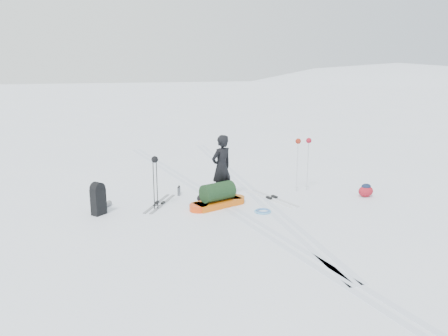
% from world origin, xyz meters
% --- Properties ---
extents(ground, '(200.00, 200.00, 0.00)m').
position_xyz_m(ground, '(0.00, 0.00, 0.00)').
color(ground, white).
rests_on(ground, ground).
extents(snow_hill_backdrop, '(359.50, 192.00, 162.45)m').
position_xyz_m(snow_hill_backdrop, '(62.69, 84.02, -69.02)').
color(snow_hill_backdrop, silver).
rests_on(snow_hill_backdrop, ground).
extents(ski_tracks, '(3.38, 17.97, 0.01)m').
position_xyz_m(ski_tracks, '(0.61, 0.88, 0.00)').
color(ski_tracks, silver).
rests_on(ski_tracks, ground).
extents(skier, '(0.76, 0.63, 1.80)m').
position_xyz_m(skier, '(0.13, 0.53, 0.90)').
color(skier, black).
rests_on(skier, ground).
extents(pulk_sled, '(1.74, 0.88, 0.64)m').
position_xyz_m(pulk_sled, '(-0.20, -0.03, 0.25)').
color(pulk_sled, '#D55A0C').
rests_on(pulk_sled, ground).
extents(expedition_rucksack, '(0.60, 0.90, 0.83)m').
position_xyz_m(expedition_rucksack, '(-3.14, 0.52, 0.38)').
color(expedition_rucksack, black).
rests_on(expedition_rucksack, ground).
extents(ski_poles_black, '(0.20, 0.17, 1.39)m').
position_xyz_m(ski_poles_black, '(-1.74, 0.35, 1.14)').
color(ski_poles_black, black).
rests_on(ski_poles_black, ground).
extents(ski_poles_silver, '(0.50, 0.18, 1.57)m').
position_xyz_m(ski_poles_silver, '(2.66, 0.45, 1.31)').
color(ski_poles_silver, silver).
rests_on(ski_poles_silver, ground).
extents(touring_skis_grey, '(1.19, 1.55, 0.06)m').
position_xyz_m(touring_skis_grey, '(-1.56, 0.75, 0.01)').
color(touring_skis_grey, '#9A9DA2').
rests_on(touring_skis_grey, ground).
extents(touring_skis_white, '(0.68, 1.97, 0.07)m').
position_xyz_m(touring_skis_white, '(1.44, 0.05, 0.02)').
color(touring_skis_white, white).
rests_on(touring_skis_white, ground).
extents(rope_coil, '(0.53, 0.53, 0.05)m').
position_xyz_m(rope_coil, '(0.69, -0.89, 0.03)').
color(rope_coil, '#5AA9DC').
rests_on(rope_coil, ground).
extents(small_daypack, '(0.49, 0.40, 0.38)m').
position_xyz_m(small_daypack, '(4.00, -0.77, 0.18)').
color(small_daypack, maroon).
rests_on(small_daypack, ground).
extents(thermos_pair, '(0.16, 0.27, 0.26)m').
position_xyz_m(thermos_pair, '(-0.84, 1.38, 0.12)').
color(thermos_pair, '#55585C').
rests_on(thermos_pair, ground).
extents(stuff_sack, '(0.49, 0.44, 0.25)m').
position_xyz_m(stuff_sack, '(-0.42, 0.42, 0.13)').
color(stuff_sack, black).
rests_on(stuff_sack, ground).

